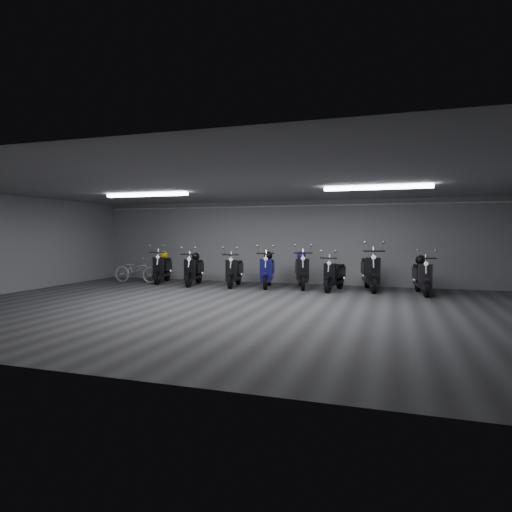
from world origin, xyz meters
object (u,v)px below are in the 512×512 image
(scooter_5, at_px, (302,266))
(scooter_9, at_px, (422,271))
(scooter_3, at_px, (234,266))
(helmet_3, at_px, (268,256))
(helmet_4, at_px, (301,256))
(scooter_4, at_px, (267,266))
(scooter_1, at_px, (194,266))
(scooter_7, at_px, (334,270))
(helmet_2, at_px, (421,260))
(helmet_0, at_px, (164,255))
(scooter_0, at_px, (162,263))
(bicycle, at_px, (136,267))
(helmet_1, at_px, (196,257))
(scooter_8, at_px, (370,266))

(scooter_5, xyz_separation_m, scooter_9, (3.47, -0.34, -0.05))
(scooter_3, height_order, helmet_3, scooter_3)
(helmet_4, bearing_deg, scooter_4, -158.12)
(scooter_1, distance_m, scooter_7, 4.55)
(scooter_1, bearing_deg, helmet_2, -6.92)
(helmet_3, bearing_deg, scooter_4, -79.43)
(scooter_5, bearing_deg, helmet_2, -16.75)
(helmet_0, distance_m, helmet_4, 4.85)
(scooter_0, bearing_deg, scooter_3, -18.92)
(scooter_7, xyz_separation_m, helmet_3, (-2.17, 0.48, 0.36))
(helmet_3, bearing_deg, scooter_0, -177.74)
(scooter_4, relative_size, helmet_2, 6.42)
(bicycle, relative_size, helmet_0, 6.42)
(scooter_1, xyz_separation_m, bicycle, (-2.22, 0.08, -0.11))
(helmet_0, relative_size, helmet_1, 1.01)
(scooter_1, relative_size, scooter_5, 0.93)
(scooter_5, distance_m, scooter_8, 2.06)
(scooter_4, xyz_separation_m, scooter_7, (2.12, -0.23, -0.06))
(helmet_3, bearing_deg, scooter_7, -12.41)
(scooter_7, distance_m, scooter_8, 1.09)
(helmet_2, bearing_deg, scooter_0, 179.62)
(scooter_0, bearing_deg, scooter_9, -16.05)
(scooter_5, distance_m, bicycle, 5.74)
(scooter_5, bearing_deg, scooter_9, -20.66)
(scooter_1, bearing_deg, helmet_0, 148.49)
(scooter_3, xyz_separation_m, helmet_4, (2.06, 0.53, 0.35))
(scooter_5, height_order, bicycle, scooter_5)
(scooter_5, distance_m, helmet_1, 3.55)
(scooter_9, relative_size, helmet_1, 6.73)
(scooter_0, distance_m, scooter_5, 4.86)
(scooter_8, relative_size, helmet_3, 7.14)
(scooter_0, height_order, scooter_3, scooter_0)
(scooter_8, bearing_deg, bicycle, 171.42)
(scooter_4, distance_m, scooter_9, 4.54)
(scooter_3, relative_size, helmet_0, 6.73)
(scooter_7, height_order, helmet_3, scooter_7)
(scooter_7, height_order, scooter_8, scooter_8)
(scooter_1, relative_size, bicycle, 1.05)
(scooter_9, bearing_deg, scooter_5, 167.16)
(scooter_0, relative_size, helmet_1, 6.94)
(scooter_5, xyz_separation_m, helmet_1, (-3.54, -0.15, 0.24))
(scooter_1, xyz_separation_m, scooter_3, (1.38, 0.11, -0.00))
(bicycle, bearing_deg, scooter_8, -87.32)
(scooter_0, xyz_separation_m, scooter_1, (1.36, -0.34, -0.02))
(helmet_2, bearing_deg, scooter_3, -178.16)
(scooter_0, xyz_separation_m, scooter_3, (2.74, -0.23, -0.02))
(scooter_5, xyz_separation_m, bicycle, (-5.73, -0.31, -0.16))
(scooter_3, relative_size, helmet_3, 6.22)
(scooter_3, height_order, helmet_4, scooter_3)
(scooter_1, height_order, scooter_3, same)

